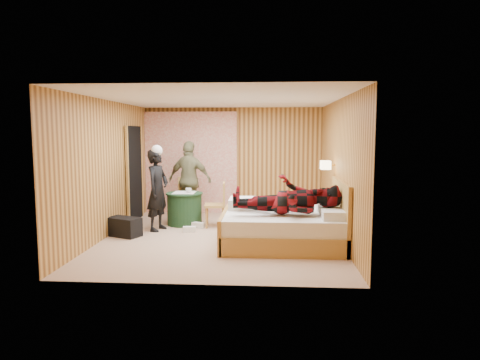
# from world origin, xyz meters

# --- Properties ---
(floor) EXTENTS (4.20, 5.00, 0.01)m
(floor) POSITION_xyz_m (0.00, 0.00, 0.00)
(floor) COLOR tan
(floor) RESTS_ON ground
(ceiling) EXTENTS (4.20, 5.00, 0.01)m
(ceiling) POSITION_xyz_m (0.00, 0.00, 2.50)
(ceiling) COLOR white
(ceiling) RESTS_ON wall_back
(wall_back) EXTENTS (4.20, 0.02, 2.50)m
(wall_back) POSITION_xyz_m (0.00, 2.50, 1.25)
(wall_back) COLOR tan
(wall_back) RESTS_ON floor
(wall_left) EXTENTS (0.02, 5.00, 2.50)m
(wall_left) POSITION_xyz_m (-2.10, 0.00, 1.25)
(wall_left) COLOR tan
(wall_left) RESTS_ON floor
(wall_right) EXTENTS (0.02, 5.00, 2.50)m
(wall_right) POSITION_xyz_m (2.10, 0.00, 1.25)
(wall_right) COLOR tan
(wall_right) RESTS_ON floor
(curtain) EXTENTS (2.20, 0.08, 2.40)m
(curtain) POSITION_xyz_m (-1.00, 2.43, 1.20)
(curtain) COLOR #EFE6CF
(curtain) RESTS_ON floor
(doorway) EXTENTS (0.06, 0.90, 2.05)m
(doorway) POSITION_xyz_m (-2.06, 1.40, 1.02)
(doorway) COLOR black
(doorway) RESTS_ON floor
(wall_lamp) EXTENTS (0.26, 0.24, 0.16)m
(wall_lamp) POSITION_xyz_m (1.92, 0.45, 1.30)
(wall_lamp) COLOR gold
(wall_lamp) RESTS_ON wall_right
(bed) EXTENTS (2.03, 1.60, 1.10)m
(bed) POSITION_xyz_m (1.12, -0.49, 0.32)
(bed) COLOR tan
(bed) RESTS_ON floor
(nightstand) EXTENTS (0.41, 0.56, 0.54)m
(nightstand) POSITION_xyz_m (1.88, 0.65, 0.28)
(nightstand) COLOR tan
(nightstand) RESTS_ON floor
(round_table) EXTENTS (0.76, 0.76, 0.68)m
(round_table) POSITION_xyz_m (-0.89, 1.01, 0.34)
(round_table) COLOR #1A3A1E
(round_table) RESTS_ON floor
(chair_far) EXTENTS (0.55, 0.55, 0.93)m
(chair_far) POSITION_xyz_m (-0.92, 1.62, 0.54)
(chair_far) COLOR tan
(chair_far) RESTS_ON floor
(chair_near) EXTENTS (0.45, 0.45, 0.91)m
(chair_near) POSITION_xyz_m (-0.15, 0.85, 0.53)
(chair_near) COLOR tan
(chair_near) RESTS_ON floor
(duffel_bag) EXTENTS (0.70, 0.55, 0.35)m
(duffel_bag) POSITION_xyz_m (-1.81, -0.07, 0.17)
(duffel_bag) COLOR black
(duffel_bag) RESTS_ON floor
(sneaker_left) EXTENTS (0.27, 0.19, 0.11)m
(sneaker_left) POSITION_xyz_m (-0.56, 0.71, 0.06)
(sneaker_left) COLOR silver
(sneaker_left) RESTS_ON floor
(sneaker_right) EXTENTS (0.26, 0.13, 0.11)m
(sneaker_right) POSITION_xyz_m (-0.67, 0.33, 0.05)
(sneaker_right) COLOR silver
(sneaker_right) RESTS_ON floor
(woman_standing) EXTENTS (0.52, 0.66, 1.59)m
(woman_standing) POSITION_xyz_m (-1.31, 0.46, 0.80)
(woman_standing) COLOR black
(woman_standing) RESTS_ON floor
(man_at_table) EXTENTS (1.09, 0.67, 1.72)m
(man_at_table) POSITION_xyz_m (-0.89, 1.65, 0.86)
(man_at_table) COLOR olive
(man_at_table) RESTS_ON floor
(man_on_bed) EXTENTS (0.86, 0.67, 1.77)m
(man_on_bed) POSITION_xyz_m (1.15, -0.71, 0.98)
(man_on_bed) COLOR #62090D
(man_on_bed) RESTS_ON bed
(book_lower) EXTENTS (0.25, 0.28, 0.02)m
(book_lower) POSITION_xyz_m (1.88, 0.60, 0.55)
(book_lower) COLOR silver
(book_lower) RESTS_ON nightstand
(book_upper) EXTENTS (0.22, 0.26, 0.02)m
(book_upper) POSITION_xyz_m (1.88, 0.60, 0.57)
(book_upper) COLOR silver
(book_upper) RESTS_ON nightstand
(cup_nightstand) EXTENTS (0.13, 0.13, 0.09)m
(cup_nightstand) POSITION_xyz_m (1.88, 0.78, 0.59)
(cup_nightstand) COLOR silver
(cup_nightstand) RESTS_ON nightstand
(cup_table) EXTENTS (0.14, 0.14, 0.10)m
(cup_table) POSITION_xyz_m (-0.79, 0.96, 0.73)
(cup_table) COLOR silver
(cup_table) RESTS_ON round_table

